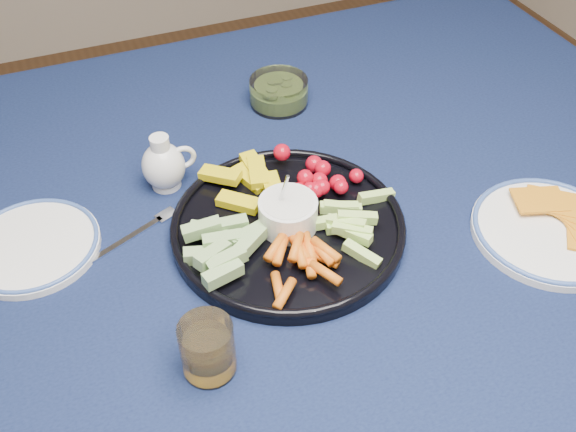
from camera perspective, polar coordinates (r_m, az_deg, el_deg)
name	(u,v)px	position (r m, az deg, el deg)	size (l,w,h in m)	color
dining_table	(228,250)	(1.04, -5.34, -3.03)	(1.67, 1.07, 0.75)	#52331B
crudite_platter	(287,224)	(0.93, -0.12, -0.68)	(0.34, 0.34, 0.11)	black
creamer_pitcher	(164,165)	(1.01, -10.95, 4.47)	(0.09, 0.07, 0.09)	white
pickle_bowl	(279,93)	(1.19, -0.82, 10.88)	(0.11, 0.11, 0.05)	white
cheese_plate	(550,229)	(1.00, 22.23, -1.07)	(0.22, 0.22, 0.03)	white
juice_tumbler	(208,351)	(0.77, -7.13, -11.80)	(0.07, 0.07, 0.08)	white
fork_left	(141,231)	(0.97, -12.94, -1.28)	(0.14, 0.07, 0.00)	silver
fork_right	(561,241)	(1.01, 23.06, -2.09)	(0.15, 0.11, 0.00)	silver
side_plate_extra	(32,245)	(0.98, -21.78, -2.44)	(0.19, 0.19, 0.02)	white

